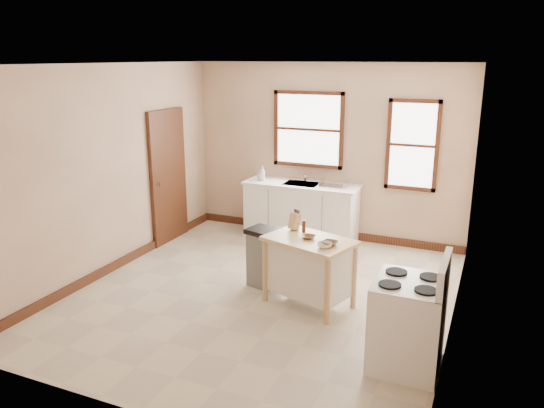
% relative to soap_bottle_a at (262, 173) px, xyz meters
% --- Properties ---
extents(floor, '(5.00, 5.00, 0.00)m').
position_rel_soap_bottle_a_xyz_m(floor, '(0.96, -2.15, -1.04)').
color(floor, '#B6A790').
rests_on(floor, ground).
extents(ceiling, '(5.00, 5.00, 0.00)m').
position_rel_soap_bottle_a_xyz_m(ceiling, '(0.96, -2.15, 1.76)').
color(ceiling, white).
rests_on(ceiling, ground).
extents(wall_back, '(4.50, 0.04, 2.80)m').
position_rel_soap_bottle_a_xyz_m(wall_back, '(0.96, 0.35, 0.36)').
color(wall_back, '#D5AD8C').
rests_on(wall_back, ground).
extents(wall_left, '(0.04, 5.00, 2.80)m').
position_rel_soap_bottle_a_xyz_m(wall_left, '(-1.29, -2.15, 0.36)').
color(wall_left, '#D5AD8C').
rests_on(wall_left, ground).
extents(wall_right, '(0.04, 5.00, 2.80)m').
position_rel_soap_bottle_a_xyz_m(wall_right, '(3.21, -2.15, 0.36)').
color(wall_right, '#D5AD8C').
rests_on(wall_right, ground).
extents(window_main, '(1.17, 0.06, 1.22)m').
position_rel_soap_bottle_a_xyz_m(window_main, '(0.66, 0.33, 0.71)').
color(window_main, black).
rests_on(window_main, wall_back).
extents(window_side, '(0.77, 0.06, 1.37)m').
position_rel_soap_bottle_a_xyz_m(window_side, '(2.31, 0.33, 0.56)').
color(window_side, black).
rests_on(window_side, wall_back).
extents(door_left, '(0.06, 0.90, 2.10)m').
position_rel_soap_bottle_a_xyz_m(door_left, '(-1.25, -0.85, 0.01)').
color(door_left, black).
rests_on(door_left, ground).
extents(baseboard_back, '(4.50, 0.04, 0.12)m').
position_rel_soap_bottle_a_xyz_m(baseboard_back, '(0.96, 0.32, -0.98)').
color(baseboard_back, black).
rests_on(baseboard_back, ground).
extents(baseboard_left, '(0.04, 5.00, 0.12)m').
position_rel_soap_bottle_a_xyz_m(baseboard_left, '(-1.26, -2.15, -0.98)').
color(baseboard_left, black).
rests_on(baseboard_left, ground).
extents(sink_counter, '(1.86, 0.62, 0.92)m').
position_rel_soap_bottle_a_xyz_m(sink_counter, '(0.66, 0.05, -0.58)').
color(sink_counter, white).
rests_on(sink_counter, ground).
extents(faucet, '(0.03, 0.03, 0.22)m').
position_rel_soap_bottle_a_xyz_m(faucet, '(0.66, 0.23, -0.01)').
color(faucet, silver).
rests_on(faucet, sink_counter).
extents(soap_bottle_a, '(0.12, 0.12, 0.24)m').
position_rel_soap_bottle_a_xyz_m(soap_bottle_a, '(0.00, 0.00, 0.00)').
color(soap_bottle_a, '#B2B2B2').
rests_on(soap_bottle_a, sink_counter).
extents(soap_bottle_b, '(0.10, 0.10, 0.17)m').
position_rel_soap_bottle_a_xyz_m(soap_bottle_b, '(-0.03, -0.00, -0.03)').
color(soap_bottle_b, '#B2B2B2').
rests_on(soap_bottle_b, sink_counter).
extents(dish_rack, '(0.44, 0.34, 0.10)m').
position_rel_soap_bottle_a_xyz_m(dish_rack, '(1.19, 0.07, -0.07)').
color(dish_rack, silver).
rests_on(dish_rack, sink_counter).
extents(kitchen_island, '(1.16, 0.92, 0.83)m').
position_rel_soap_bottle_a_xyz_m(kitchen_island, '(1.59, -2.16, -0.62)').
color(kitchen_island, '#DAB880').
rests_on(kitchen_island, ground).
extents(knife_block, '(0.13, 0.13, 0.20)m').
position_rel_soap_bottle_a_xyz_m(knife_block, '(1.30, -1.91, -0.11)').
color(knife_block, '#D9BA72').
rests_on(knife_block, kitchen_island).
extents(pepper_grinder, '(0.05, 0.05, 0.15)m').
position_rel_soap_bottle_a_xyz_m(pepper_grinder, '(1.44, -1.97, -0.14)').
color(pepper_grinder, '#3E2110').
rests_on(pepper_grinder, kitchen_island).
extents(bowl_a, '(0.18, 0.18, 0.04)m').
position_rel_soap_bottle_a_xyz_m(bowl_a, '(1.57, -2.16, -0.19)').
color(bowl_a, brown).
rests_on(bowl_a, kitchen_island).
extents(bowl_b, '(0.18, 0.18, 0.04)m').
position_rel_soap_bottle_a_xyz_m(bowl_b, '(1.87, -2.26, -0.19)').
color(bowl_b, brown).
rests_on(bowl_b, kitchen_island).
extents(bowl_c, '(0.21, 0.21, 0.05)m').
position_rel_soap_bottle_a_xyz_m(bowl_c, '(1.83, -2.37, -0.18)').
color(bowl_c, white).
rests_on(bowl_c, kitchen_island).
extents(trash_bin, '(0.47, 0.42, 0.77)m').
position_rel_soap_bottle_a_xyz_m(trash_bin, '(0.88, -1.89, -0.65)').
color(trash_bin, '#60605E').
rests_on(trash_bin, ground).
extents(gas_stove, '(0.70, 0.71, 1.14)m').
position_rel_soap_bottle_a_xyz_m(gas_stove, '(2.88, -3.03, -0.47)').
color(gas_stove, white).
rests_on(gas_stove, ground).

